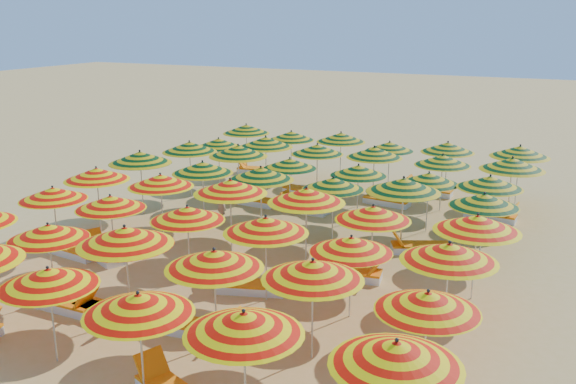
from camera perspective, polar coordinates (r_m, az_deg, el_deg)
The scene contains 62 objects.
ground at distance 19.44m, azimuth -0.63°, elevation -4.91°, with size 120.00×120.00×0.00m, color tan.
umbrella_2 at distance 13.45m, azimuth -20.52°, elevation -7.14°, with size 2.49×2.49×2.07m.
umbrella_3 at distance 11.74m, azimuth -13.15°, elevation -9.69°, with size 2.33×2.33×2.11m.
umbrella_4 at distance 10.73m, azimuth -3.95°, elevation -11.57°, with size 2.45×2.45×2.15m.
umbrella_5 at distance 9.94m, azimuth 9.59°, elevation -13.99°, with size 2.21×2.21×2.17m.
umbrella_7 at distance 16.29m, azimuth -20.53°, elevation -3.34°, with size 2.49×2.49×2.03m.
umbrella_8 at distance 14.72m, azimuth -14.29°, elevation -3.82°, with size 2.63×2.63×2.30m.
umbrella_9 at distance 13.30m, azimuth -6.58°, elevation -5.98°, with size 2.16×2.16×2.19m.
umbrella_10 at distance 12.70m, azimuth 2.22°, elevation -6.96°, with size 2.46×2.46×2.18m.
umbrella_11 at distance 11.92m, azimuth 12.31°, elevation -9.51°, with size 2.52×2.52×2.05m.
umbrella_12 at distance 19.62m, azimuth -20.17°, elevation -0.14°, with size 2.26×2.26×2.06m.
umbrella_13 at distance 18.23m, azimuth -15.50°, elevation -0.90°, with size 2.21×2.21×2.05m.
umbrella_14 at distance 16.73m, azimuth -8.94°, elevation -1.92°, with size 2.37×2.37×2.07m.
umbrella_15 at distance 15.30m, azimuth -1.99°, elevation -2.96°, with size 2.69×2.69×2.19m.
umbrella_16 at distance 14.55m, azimuth 5.64°, elevation -4.68°, with size 2.00×2.00×2.01m.
umbrella_17 at distance 13.97m, azimuth 14.14°, elevation -5.23°, with size 2.44×2.44×2.20m.
umbrella_18 at distance 21.12m, azimuth -16.66°, elevation 1.54°, with size 2.64×2.64×2.18m.
umbrella_19 at distance 19.94m, azimuth -11.27°, elevation 0.99°, with size 2.20×2.20×2.14m.
umbrella_20 at distance 18.49m, azimuth -5.15°, elevation 0.47°, with size 2.42×2.42×2.27m.
umbrella_21 at distance 17.50m, azimuth 1.65°, elevation -0.32°, with size 2.76×2.76×2.28m.
umbrella_22 at distance 16.63m, azimuth 7.57°, elevation -1.88°, with size 2.13×2.13×2.10m.
umbrella_23 at distance 16.00m, azimuth 16.48°, elevation -2.69°, with size 2.70×2.70×2.22m.
umbrella_24 at distance 22.69m, azimuth -13.02°, elevation 3.01°, with size 2.83×2.83×2.30m.
umbrella_25 at distance 21.38m, azimuth -7.60°, elevation 2.16°, with size 2.29×2.29×2.16m.
umbrella_26 at distance 20.16m, azimuth -2.43°, elevation 1.64°, with size 2.19×2.19×2.22m.
umbrella_27 at distance 19.63m, azimuth 4.04°, elevation 0.75°, with size 1.96×1.96×2.04m.
umbrella_28 at distance 18.77m, azimuth 10.24°, elevation 0.60°, with size 2.83×2.83×2.31m.
umbrella_29 at distance 18.57m, azimuth 17.04°, elevation -0.71°, with size 2.15×2.15×2.06m.
umbrella_30 at distance 24.64m, azimuth -8.75°, elevation 3.98°, with size 2.64×2.64×2.20m.
umbrella_31 at distance 23.38m, azimuth -4.46°, elevation 3.65°, with size 2.58×2.58×2.27m.
umbrella_32 at distance 22.45m, azimuth 0.16°, elevation 2.55°, with size 2.49×2.49×1.99m.
umbrella_33 at distance 21.49m, azimuth 6.28°, elevation 1.91°, with size 1.90×1.90×2.01m.
umbrella_34 at distance 20.80m, azimuth 12.41°, elevation 1.19°, with size 2.07×2.07×2.01m.
umbrella_35 at distance 20.40m, azimuth 17.52°, elevation 0.84°, with size 2.43×2.43×2.12m.
umbrella_36 at distance 26.32m, azimuth -6.19°, elevation 4.37°, with size 2.23×2.23×1.99m.
umbrella_37 at distance 25.09m, azimuth -1.99°, elevation 4.47°, with size 2.50×2.50×2.26m.
umbrella_38 at distance 24.33m, azimuth 2.62°, elevation 3.81°, with size 2.42×2.42×2.11m.
umbrella_39 at distance 23.69m, azimuth 7.69°, elevation 3.51°, with size 2.57×2.57×2.18m.
umbrella_40 at distance 23.17m, azimuth 13.59°, elevation 2.77°, with size 2.49×2.49×2.10m.
umbrella_41 at distance 22.53m, azimuth 19.32°, elevation 2.37°, with size 2.42×2.42×2.27m.
umbrella_42 at distance 28.36m, azimuth -3.73°, elevation 5.60°, with size 2.25×2.25×2.20m.
umbrella_43 at distance 27.26m, azimuth 0.29°, elevation 5.02°, with size 2.45×2.45×2.08m.
umbrella_44 at distance 26.64m, azimuth 4.73°, elevation 4.86°, with size 2.12×2.12×2.15m.
umbrella_45 at distance 25.69m, azimuth 9.02°, elevation 4.02°, with size 2.20×2.20×2.00m.
umbrella_46 at distance 25.19m, azimuth 14.01°, elevation 3.87°, with size 2.53×2.53×2.17m.
umbrella_47 at distance 24.72m, azimuth 19.92°, elevation 3.40°, with size 2.56×2.56×2.27m.
lounger_5 at distance 16.31m, azimuth -19.12°, elevation -9.37°, with size 1.74×0.59×0.69m.
lounger_6 at distance 15.57m, azimuth -15.80°, elevation -10.29°, with size 1.80×0.84×0.69m.
lounger_7 at distance 14.44m, azimuth -7.64°, elevation -11.93°, with size 1.79×0.78×0.69m.
lounger_8 at distance 19.71m, azimuth -18.44°, elevation -4.97°, with size 1.79×0.79×0.69m.
lounger_9 at distance 19.26m, azimuth -16.12°, elevation -5.26°, with size 1.82×1.25×0.69m.
lounger_10 at distance 16.39m, azimuth -3.44°, elevation -8.37°, with size 1.83×1.06×0.69m.
lounger_11 at distance 17.22m, azimuth 5.62°, elevation -7.20°, with size 1.80×0.84×0.69m.
lounger_12 at distance 19.39m, azimuth 11.58°, elevation -4.81°, with size 1.82×1.25×0.69m.
lounger_13 at distance 23.73m, azimuth -3.12°, elevation -0.75°, with size 1.76×0.67×0.69m.
lounger_14 at distance 22.77m, azimuth 1.43°, elevation -1.44°, with size 1.76×0.67×0.69m.
lounger_15 at distance 24.90m, azimuth 1.48°, elevation 0.04°, with size 1.82×1.01×0.69m.
lounger_16 at distance 23.93m, azimuth 8.89°, elevation -0.78°, with size 1.79×0.79×0.69m.
lounger_17 at distance 22.97m, azimuth 17.65°, elevation -2.03°, with size 1.76×0.67×0.69m.
lounger_18 at distance 28.41m, azimuth -2.87°, elevation 1.97°, with size 1.80×0.86×0.69m.
lounger_19 at distance 25.57m, azimuth 12.39°, elevation 0.09°, with size 1.75×0.62×0.69m.
beachgoer_a at distance 21.83m, azimuth -5.99°, elevation -0.87°, with size 0.48×0.32×1.32m, color tan.
Camera 1 is at (7.99, -16.38, 6.76)m, focal length 40.00 mm.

